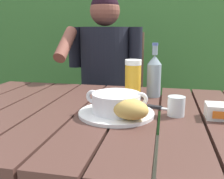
% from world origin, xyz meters
% --- Properties ---
extents(dining_table, '(1.35, 0.91, 0.72)m').
position_xyz_m(dining_table, '(0.00, 0.00, 0.64)').
color(dining_table, '#472B24').
rests_on(dining_table, ground_plane).
extents(hedge_backdrop, '(3.10, 0.80, 1.92)m').
position_xyz_m(hedge_backdrop, '(-0.01, 1.84, 0.96)').
color(hedge_backdrop, '#35642D').
rests_on(hedge_backdrop, ground_plane).
extents(chair_near_diner, '(0.45, 0.48, 1.01)m').
position_xyz_m(chair_near_diner, '(-0.15, 0.90, 0.49)').
color(chair_near_diner, '#4C3527').
rests_on(chair_near_diner, ground_plane).
extents(person_eating, '(0.48, 0.47, 1.25)m').
position_xyz_m(person_eating, '(-0.15, 0.69, 0.73)').
color(person_eating, black).
rests_on(person_eating, ground_plane).
extents(serving_plate, '(0.28, 0.28, 0.01)m').
position_xyz_m(serving_plate, '(0.07, -0.03, 0.73)').
color(serving_plate, white).
rests_on(serving_plate, dining_table).
extents(soup_bowl, '(0.23, 0.18, 0.08)m').
position_xyz_m(soup_bowl, '(0.07, -0.03, 0.77)').
color(soup_bowl, white).
rests_on(soup_bowl, serving_plate).
extents(bread_roll, '(0.15, 0.13, 0.07)m').
position_xyz_m(bread_roll, '(0.13, -0.10, 0.77)').
color(bread_roll, tan).
rests_on(bread_roll, serving_plate).
extents(beer_glass, '(0.07, 0.07, 0.18)m').
position_xyz_m(beer_glass, '(0.10, 0.19, 0.81)').
color(beer_glass, gold).
rests_on(beer_glass, dining_table).
extents(beer_bottle, '(0.06, 0.06, 0.25)m').
position_xyz_m(beer_bottle, '(0.19, 0.26, 0.82)').
color(beer_bottle, '#84949D').
rests_on(beer_bottle, dining_table).
extents(water_glass_small, '(0.06, 0.06, 0.07)m').
position_xyz_m(water_glass_small, '(0.29, 0.00, 0.76)').
color(water_glass_small, silver).
rests_on(water_glass_small, dining_table).
extents(butter_tub, '(0.11, 0.08, 0.05)m').
position_xyz_m(butter_tub, '(0.44, -0.00, 0.75)').
color(butter_tub, white).
rests_on(butter_tub, dining_table).
extents(table_knife, '(0.15, 0.06, 0.01)m').
position_xyz_m(table_knife, '(0.23, 0.07, 0.73)').
color(table_knife, silver).
rests_on(table_knife, dining_table).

